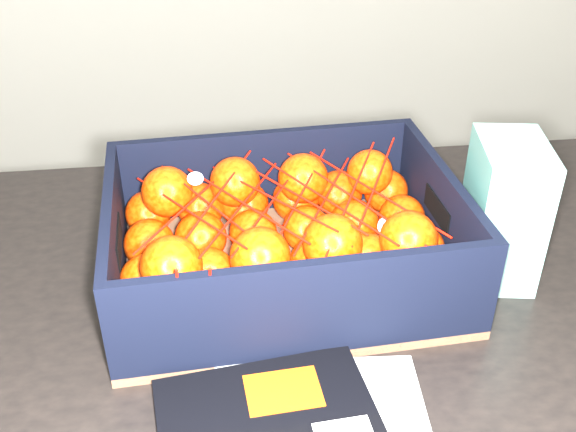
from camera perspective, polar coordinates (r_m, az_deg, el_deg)
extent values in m
cube|color=black|center=(0.83, -2.66, -9.48)|extent=(1.24, 0.87, 0.04)
cylinder|color=black|center=(1.47, 17.62, -8.26)|extent=(0.06, 0.06, 0.71)
cube|color=#E84E0C|center=(0.70, -0.40, -14.36)|extent=(0.08, 0.06, 0.00)
cube|color=#8D5D41|center=(0.87, -0.35, -4.71)|extent=(0.42, 0.31, 0.01)
cube|color=black|center=(0.96, -1.92, 3.52)|extent=(0.42, 0.01, 0.13)
cube|color=black|center=(0.72, 1.73, -8.11)|extent=(0.42, 0.01, 0.13)
cube|color=black|center=(0.83, -14.27, -2.81)|extent=(0.01, 0.29, 0.13)
cube|color=black|center=(0.89, 12.63, -0.11)|extent=(0.01, 0.29, 0.13)
sphere|color=#FF3805|center=(0.75, -11.31, -8.61)|extent=(0.06, 0.06, 0.06)
sphere|color=#FF3805|center=(0.81, -11.70, -5.30)|extent=(0.06, 0.06, 0.06)
sphere|color=#FF3805|center=(0.87, -11.48, -2.30)|extent=(0.06, 0.06, 0.06)
sphere|color=#FF3805|center=(0.93, -11.57, 0.23)|extent=(0.06, 0.06, 0.06)
sphere|color=#FF3805|center=(0.75, -6.21, -8.18)|extent=(0.07, 0.07, 0.07)
sphere|color=#FF3805|center=(0.81, -6.57, -4.72)|extent=(0.06, 0.06, 0.06)
sphere|color=#FF3805|center=(0.87, -7.28, -1.78)|extent=(0.07, 0.07, 0.07)
sphere|color=#FF3805|center=(0.93, -7.29, 0.78)|extent=(0.07, 0.07, 0.07)
sphere|color=#FF3805|center=(0.76, -1.44, -7.73)|extent=(0.07, 0.07, 0.07)
sphere|color=#FF3805|center=(0.81, -2.35, -4.51)|extent=(0.06, 0.06, 0.06)
sphere|color=#FF3805|center=(0.87, -2.92, -1.42)|extent=(0.06, 0.06, 0.06)
sphere|color=#FF3805|center=(0.93, -3.65, 0.94)|extent=(0.07, 0.07, 0.07)
sphere|color=#FF3805|center=(0.77, 3.25, -7.03)|extent=(0.07, 0.07, 0.07)
sphere|color=#FF3805|center=(0.82, 2.31, -4.03)|extent=(0.06, 0.06, 0.06)
sphere|color=#FF3805|center=(0.88, 1.51, -1.09)|extent=(0.06, 0.06, 0.06)
sphere|color=#FF3805|center=(0.94, 0.64, 1.41)|extent=(0.06, 0.06, 0.06)
sphere|color=#FF3805|center=(0.78, 8.18, -6.64)|extent=(0.06, 0.06, 0.06)
sphere|color=#FF3805|center=(0.83, 6.55, -3.48)|extent=(0.06, 0.06, 0.06)
sphere|color=#FF3805|center=(0.89, 5.52, -0.70)|extent=(0.07, 0.07, 0.07)
sphere|color=#FF3805|center=(0.96, 4.25, 1.88)|extent=(0.07, 0.07, 0.07)
sphere|color=#FF3805|center=(0.80, 12.74, -6.05)|extent=(0.06, 0.06, 0.06)
sphere|color=#FF3805|center=(0.86, 10.82, -2.79)|extent=(0.07, 0.07, 0.07)
sphere|color=#FF3805|center=(0.91, 9.47, -0.13)|extent=(0.06, 0.06, 0.06)
sphere|color=#FF3805|center=(0.97, 8.16, 2.08)|extent=(0.06, 0.06, 0.06)
sphere|color=#FF3805|center=(0.74, -9.70, -4.19)|extent=(0.07, 0.07, 0.07)
sphere|color=#FF3805|center=(0.87, -10.06, 2.01)|extent=(0.06, 0.06, 0.06)
sphere|color=#FF3805|center=(0.74, -2.32, -3.45)|extent=(0.07, 0.07, 0.07)
sphere|color=#FF3805|center=(0.88, -4.44, 2.86)|extent=(0.07, 0.07, 0.07)
sphere|color=#FF3805|center=(0.77, 3.73, -2.31)|extent=(0.07, 0.07, 0.07)
sphere|color=#FF3805|center=(0.89, 1.27, 3.16)|extent=(0.07, 0.07, 0.07)
sphere|color=#FF3805|center=(0.78, 10.02, -1.93)|extent=(0.07, 0.07, 0.07)
sphere|color=#FF3805|center=(0.91, 6.83, 3.65)|extent=(0.06, 0.06, 0.06)
cylinder|color=red|center=(0.80, -8.48, 0.52)|extent=(0.12, 0.22, 0.03)
cylinder|color=red|center=(0.80, -6.14, 0.68)|extent=(0.12, 0.22, 0.01)
cylinder|color=red|center=(0.80, -3.80, 1.11)|extent=(0.12, 0.22, 0.02)
cylinder|color=red|center=(0.81, -1.58, 1.67)|extent=(0.12, 0.22, 0.03)
cylinder|color=red|center=(0.81, 0.71, 1.81)|extent=(0.12, 0.22, 0.02)
cylinder|color=red|center=(0.81, 3.07, 1.50)|extent=(0.12, 0.22, 0.01)
cylinder|color=red|center=(0.82, 5.33, 1.67)|extent=(0.12, 0.22, 0.02)
cylinder|color=red|center=(0.84, 7.22, 2.08)|extent=(0.12, 0.22, 0.01)
cylinder|color=red|center=(0.80, -8.50, 0.76)|extent=(0.12, 0.22, 0.03)
cylinder|color=red|center=(0.80, -6.21, 1.28)|extent=(0.12, 0.22, 0.01)
cylinder|color=red|center=(0.81, -3.84, 0.92)|extent=(0.12, 0.22, 0.02)
cylinder|color=red|center=(0.81, -1.51, 0.96)|extent=(0.12, 0.22, 0.02)
cylinder|color=red|center=(0.81, 0.78, 1.16)|extent=(0.12, 0.22, 0.02)
cylinder|color=red|center=(0.82, 3.05, 1.25)|extent=(0.12, 0.22, 0.01)
cylinder|color=red|center=(0.82, 5.37, 1.82)|extent=(0.12, 0.22, 0.02)
cylinder|color=red|center=(0.84, 7.28, 2.46)|extent=(0.12, 0.22, 0.02)
cylinder|color=red|center=(0.69, -9.06, -6.45)|extent=(0.00, 0.03, 0.09)
cylinder|color=red|center=(0.69, -6.58, -6.21)|extent=(0.01, 0.04, 0.08)
cube|color=silver|center=(0.88, 17.55, 0.45)|extent=(0.10, 0.13, 0.18)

